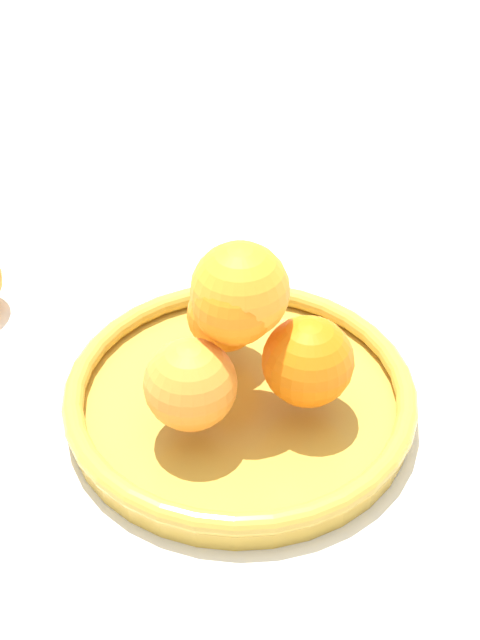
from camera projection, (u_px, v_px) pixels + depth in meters
ground_plane at (240, 412)px, 0.77m from camera, size 4.00×4.00×0.00m
fruit_bowl at (240, 398)px, 0.76m from camera, size 0.30×0.30×0.03m
orange_pile at (242, 333)px, 0.71m from camera, size 0.17×0.16×0.14m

